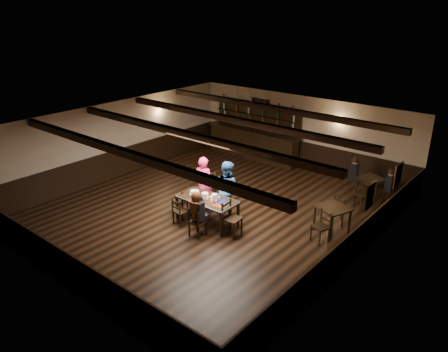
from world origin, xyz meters
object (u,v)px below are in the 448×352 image
Objects in this scene: chair_near_right at (196,221)px; woman_pink at (204,184)px; chair_near_left at (179,210)px; man_blue at (227,189)px; dining_table at (207,201)px; bar_counter at (254,140)px; cake at (195,192)px.

woman_pink is at bearing 124.74° from chair_near_right.
chair_near_left is 0.47× the size of woman_pink.
chair_near_right is 0.49× the size of man_blue.
dining_table is 0.77m from man_blue.
woman_pink is at bearing 13.12° from man_blue.
bar_counter is (-2.30, 5.42, 0.04)m from dining_table.
bar_counter is (-2.41, 4.68, -0.12)m from man_blue.
chair_near_left is 1.23m from woman_pink.
bar_counter is at bearing 113.02° from dining_table.
woman_pink is (-0.95, 1.38, 0.36)m from chair_near_right.
dining_table is 0.88m from woman_pink.
woman_pink is at bearing -71.06° from bar_counter.
cake is (-0.49, 0.02, 0.11)m from dining_table.
dining_table is 1.05× the size of man_blue.
chair_near_left is at bearing -73.64° from bar_counter.
cake is 5.69m from bar_counter.
chair_near_left is 1.53m from man_blue.
dining_table is at bearing -2.86° from cake.
man_blue is at bearing -62.72° from bar_counter.
bar_counter reaches higher than dining_table.
chair_near_right is 0.20× the size of bar_counter.
chair_near_right is 6.75m from bar_counter.
man_blue is 5.27m from bar_counter.
dining_table is 0.83m from chair_near_left.
bar_counter is at bearing 106.36° from chair_near_left.
dining_table is at bearing 111.32° from chair_near_right.
chair_near_right is at bearing -67.19° from bar_counter.
man_blue is at bearing 64.07° from chair_near_left.
chair_near_right is at bearing -13.87° from chair_near_left.
cake is at bearing 85.64° from chair_near_left.
bar_counter reaches higher than man_blue.
woman_pink is 5.13m from bar_counter.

